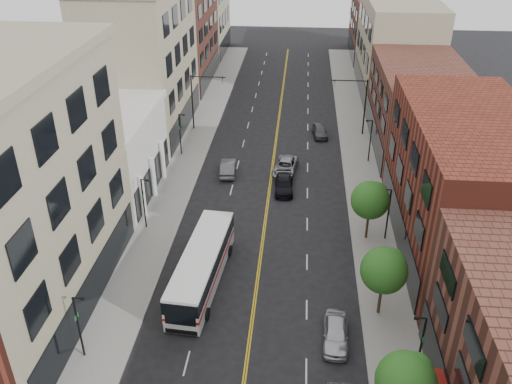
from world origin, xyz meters
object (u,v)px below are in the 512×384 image
(car_parked_far, at_px, (336,333))
(car_lane_c, at_px, (320,131))
(car_lane_behind, at_px, (228,168))
(city_bus, at_px, (202,265))
(car_lane_a, at_px, (284,185))
(car_lane_b, at_px, (285,167))

(car_parked_far, relative_size, car_lane_c, 1.03)
(car_lane_behind, bearing_deg, city_bus, 86.46)
(car_lane_a, distance_m, car_lane_c, 15.36)
(car_lane_behind, bearing_deg, car_parked_far, 108.55)
(city_bus, distance_m, car_lane_behind, 19.28)
(car_lane_a, relative_size, car_lane_c, 1.10)
(car_lane_behind, xyz_separation_m, car_lane_b, (6.35, 0.88, -0.03))
(car_lane_b, bearing_deg, car_lane_a, -82.60)
(car_lane_a, xyz_separation_m, car_lane_c, (4.00, 14.83, 0.05))
(car_lane_a, bearing_deg, car_parked_far, -80.75)
(car_lane_b, relative_size, car_lane_c, 1.20)
(city_bus, height_order, car_lane_a, city_bus)
(car_lane_b, xyz_separation_m, car_lane_c, (4.00, 10.59, 0.02))
(city_bus, relative_size, car_parked_far, 2.81)
(car_lane_a, xyz_separation_m, car_lane_b, (0.00, 4.23, 0.03))
(car_lane_a, height_order, car_lane_c, car_lane_c)
(city_bus, relative_size, car_lane_c, 2.89)
(city_bus, bearing_deg, car_lane_b, 78.37)
(car_lane_behind, xyz_separation_m, car_lane_a, (6.35, -3.35, -0.06))
(city_bus, bearing_deg, car_lane_behind, 96.06)
(car_parked_far, height_order, car_lane_b, car_parked_far)
(car_lane_c, bearing_deg, city_bus, -115.15)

